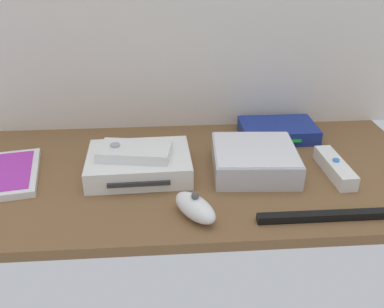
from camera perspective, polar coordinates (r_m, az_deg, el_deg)
ground_plane at (r=91.89cm, az=0.00°, el=-2.77°), size 100.00×48.00×2.00cm
game_console at (r=90.17cm, az=-6.97°, el=-1.29°), size 21.45×16.97×4.40cm
mini_computer at (r=91.19cm, az=8.22°, el=-0.72°), size 18.07×18.07×5.30cm
game_case at (r=96.76cm, az=-23.54°, el=-2.42°), size 16.78×21.13×1.56cm
network_router at (r=107.98cm, az=11.23°, el=3.06°), size 18.03×12.44×3.40cm
remote_wand at (r=94.35cm, az=18.27°, el=-1.69°), size 4.19×14.93×3.40cm
remote_nunchuk at (r=76.18cm, az=0.41°, el=-7.04°), size 9.12×10.79×5.10cm
remote_classic_pad at (r=88.21cm, az=-7.54°, el=0.34°), size 15.52×10.25×2.40cm
sensor_bar at (r=79.83cm, az=17.09°, el=-7.81°), size 24.01×1.91×1.40cm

